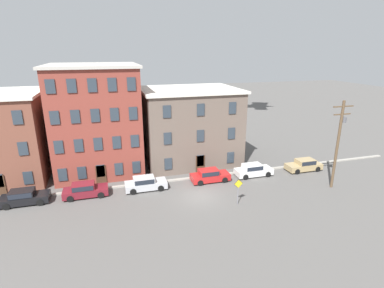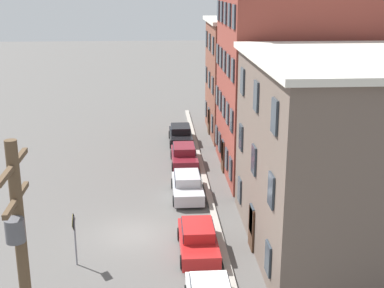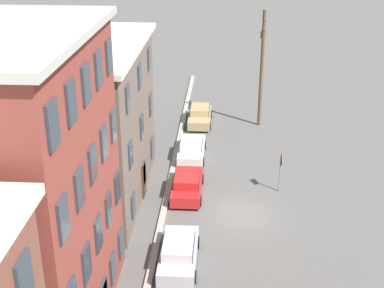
% 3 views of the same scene
% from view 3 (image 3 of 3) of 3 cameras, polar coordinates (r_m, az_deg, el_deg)
% --- Properties ---
extents(ground_plane, '(200.00, 200.00, 0.00)m').
position_cam_3_polar(ground_plane, '(32.04, 5.07, -7.45)').
color(ground_plane, '#565451').
extents(kerb_strip, '(56.00, 0.36, 0.16)m').
position_cam_3_polar(kerb_strip, '(32.16, -3.02, -7.08)').
color(kerb_strip, '#9E998E').
rests_on(kerb_strip, ground_plane).
extents(apartment_far, '(12.32, 9.96, 9.64)m').
position_cam_3_polar(apartment_far, '(33.04, -13.62, 2.29)').
color(apartment_far, '#66564C').
rests_on(apartment_far, ground_plane).
extents(car_silver, '(4.40, 1.92, 1.43)m').
position_cam_3_polar(car_silver, '(27.40, -1.43, -11.46)').
color(car_silver, '#B7B7BC').
rests_on(car_silver, ground_plane).
extents(car_red, '(4.40, 1.92, 1.43)m').
position_cam_3_polar(car_red, '(33.63, -0.51, -4.27)').
color(car_red, '#B21E1E').
rests_on(car_red, ground_plane).
extents(car_white, '(4.40, 1.92, 1.43)m').
position_cam_3_polar(car_white, '(38.57, -0.04, -0.43)').
color(car_white, silver).
rests_on(car_white, ground_plane).
extents(car_tan, '(4.40, 1.92, 1.43)m').
position_cam_3_polar(car_tan, '(44.87, 0.85, 3.13)').
color(car_tan, tan).
rests_on(car_tan, ground_plane).
extents(caution_sign, '(0.91, 0.08, 2.65)m').
position_cam_3_polar(caution_sign, '(34.04, 9.44, -2.34)').
color(caution_sign, slate).
rests_on(caution_sign, ground_plane).
extents(utility_pole, '(2.40, 0.44, 9.50)m').
position_cam_3_polar(utility_pole, '(43.53, 7.48, 8.61)').
color(utility_pole, brown).
rests_on(utility_pole, ground_plane).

